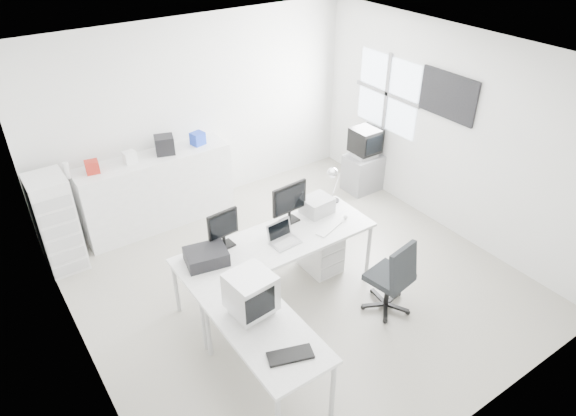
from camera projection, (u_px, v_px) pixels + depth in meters
floor at (297, 282)px, 6.46m from camera, size 5.00×5.00×0.01m
ceiling at (300, 60)px, 4.96m from camera, size 5.00×5.00×0.01m
back_wall at (198, 115)px, 7.45m from camera, size 5.00×0.02×2.80m
left_wall at (67, 266)px, 4.51m from camera, size 0.02×5.00×2.80m
right_wall at (449, 133)px, 6.90m from camera, size 0.02×5.00×2.80m
window at (387, 94)px, 7.62m from camera, size 0.02×1.20×1.10m
wall_picture at (448, 96)px, 6.69m from camera, size 0.04×0.90×0.60m
main_desk at (277, 266)px, 6.14m from camera, size 2.40×0.80×0.75m
side_desk at (267, 356)px, 4.97m from camera, size 0.70×1.40×0.75m
drawer_pedestal at (321, 249)px, 6.55m from camera, size 0.40×0.50×0.60m
inkjet_printer at (206, 256)px, 5.56m from camera, size 0.50×0.43×0.16m
lcd_monitor_small at (223, 229)px, 5.72m from camera, size 0.39×0.24×0.47m
lcd_monitor_large at (289, 204)px, 6.14m from camera, size 0.50×0.23×0.51m
laptop at (285, 236)px, 5.83m from camera, size 0.33×0.34×0.21m
white_keyboard at (329, 228)px, 6.14m from camera, size 0.43×0.25×0.02m
white_mouse at (346, 217)px, 6.31m from camera, size 0.05×0.05×0.05m
laser_printer at (317, 205)px, 6.39m from camera, size 0.38×0.33×0.20m
desk_lamp at (335, 185)px, 6.54m from camera, size 0.19×0.19×0.47m
crt_monitor at (251, 295)px, 4.82m from camera, size 0.43×0.43×0.46m
black_keyboard at (290, 355)px, 4.48m from camera, size 0.44×0.28×0.03m
office_chair at (390, 274)px, 5.81m from camera, size 0.67×0.67×1.01m
tv_cabinet at (363, 173)px, 8.27m from camera, size 0.55×0.45×0.60m
crt_tv at (365, 143)px, 7.99m from camera, size 0.50×0.48×0.45m
sideboard at (157, 190)px, 7.32m from camera, size 2.15×0.54×1.07m
clutter_box_a at (92, 167)px, 6.60m from camera, size 0.19×0.17×0.17m
clutter_box_b at (130, 157)px, 6.84m from camera, size 0.17×0.15×0.16m
clutter_box_c at (165, 145)px, 7.06m from camera, size 0.31×0.29×0.25m
clutter_box_d at (198, 139)px, 7.31m from camera, size 0.21×0.19×0.18m
clutter_bottle at (67, 170)px, 6.47m from camera, size 0.07×0.07×0.22m
filing_cabinet at (56, 223)px, 6.42m from camera, size 0.45×0.54×1.30m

